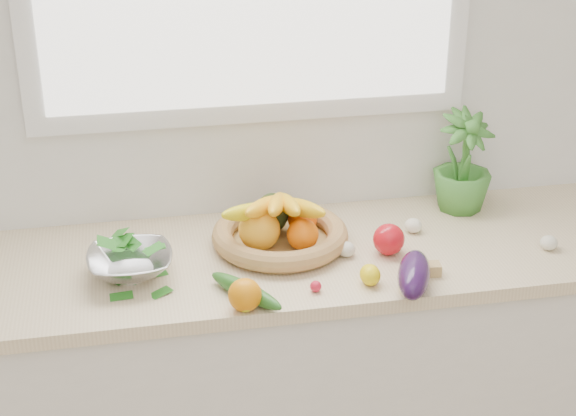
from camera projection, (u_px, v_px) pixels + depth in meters
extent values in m
cube|color=white|center=(250.00, 71.00, 2.58)|extent=(4.50, 0.02, 2.70)
cube|color=silver|center=(271.00, 389.00, 2.70)|extent=(2.20, 0.58, 0.86)
cube|color=beige|center=(269.00, 260.00, 2.51)|extent=(2.24, 0.62, 0.04)
sphere|color=orange|center=(245.00, 295.00, 2.22)|extent=(0.10, 0.10, 0.09)
ellipsoid|color=#D4C60B|center=(245.00, 299.00, 2.22)|extent=(0.06, 0.08, 0.06)
ellipsoid|color=yellow|center=(370.00, 275.00, 2.34)|extent=(0.06, 0.07, 0.05)
ellipsoid|color=yellow|center=(412.00, 283.00, 2.30)|extent=(0.09, 0.10, 0.06)
sphere|color=red|center=(389.00, 239.00, 2.49)|extent=(0.11, 0.11, 0.09)
cube|color=tan|center=(422.00, 269.00, 2.39)|extent=(0.10, 0.05, 0.03)
ellipsoid|color=beige|center=(346.00, 249.00, 2.48)|extent=(0.05, 0.05, 0.04)
ellipsoid|color=white|center=(413.00, 226.00, 2.62)|extent=(0.06, 0.06, 0.04)
ellipsoid|color=silver|center=(549.00, 243.00, 2.52)|extent=(0.06, 0.06, 0.04)
ellipsoid|color=#2A103B|center=(414.00, 274.00, 2.31)|extent=(0.16, 0.24, 0.09)
ellipsoid|color=#1B5118|center=(246.00, 291.00, 2.27)|extent=(0.19, 0.24, 0.05)
sphere|color=red|center=(316.00, 286.00, 2.31)|extent=(0.04, 0.04, 0.03)
imported|color=#3F8530|center=(463.00, 163.00, 2.71)|extent=(0.23, 0.23, 0.33)
cylinder|color=tan|center=(280.00, 243.00, 2.55)|extent=(0.41, 0.41, 0.01)
torus|color=tan|center=(280.00, 235.00, 2.54)|extent=(0.49, 0.49, 0.06)
sphere|color=#FFAB1F|center=(259.00, 230.00, 2.48)|extent=(0.15, 0.15, 0.12)
sphere|color=orange|center=(303.00, 234.00, 2.49)|extent=(0.11, 0.11, 0.09)
sphere|color=#EF5A07|center=(302.00, 219.00, 2.58)|extent=(0.11, 0.11, 0.09)
ellipsoid|color=#1F3216|center=(272.00, 213.00, 2.58)|extent=(0.12, 0.12, 0.12)
ellipsoid|color=yellow|center=(254.00, 211.00, 2.48)|extent=(0.24, 0.19, 0.11)
ellipsoid|color=#FFB215|center=(266.00, 206.00, 2.48)|extent=(0.19, 0.24, 0.11)
ellipsoid|color=#FFAF15|center=(277.00, 204.00, 2.48)|extent=(0.12, 0.27, 0.11)
ellipsoid|color=#EDAF13|center=(288.00, 204.00, 2.49)|extent=(0.05, 0.26, 0.11)
ellipsoid|color=gold|center=(300.00, 208.00, 2.50)|extent=(0.14, 0.26, 0.11)
cylinder|color=white|center=(131.00, 275.00, 2.38)|extent=(0.09, 0.09, 0.02)
imported|color=silver|center=(130.00, 263.00, 2.36)|extent=(0.23, 0.23, 0.06)
ellipsoid|color=#175D17|center=(129.00, 250.00, 2.34)|extent=(0.17, 0.17, 0.07)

